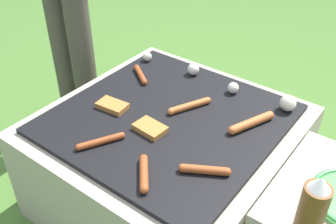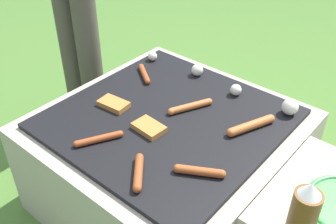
{
  "view_description": "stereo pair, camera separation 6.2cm",
  "coord_description": "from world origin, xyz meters",
  "views": [
    {
      "loc": [
        0.68,
        -0.9,
        1.25
      ],
      "look_at": [
        0.0,
        0.0,
        0.44
      ],
      "focal_mm": 42.0,
      "sensor_mm": 36.0,
      "label": 1
    },
    {
      "loc": [
        0.73,
        -0.86,
        1.25
      ],
      "look_at": [
        0.0,
        0.0,
        0.44
      ],
      "focal_mm": 42.0,
      "sensor_mm": 36.0,
      "label": 2
    }
  ],
  "objects": [
    {
      "name": "condiment_bottle",
      "position": [
        0.58,
        -0.18,
        0.51
      ],
      "size": [
        0.07,
        0.07,
        0.19
      ],
      "color": "brown",
      "rests_on": "side_ledge"
    },
    {
      "name": "sausage_back_right",
      "position": [
        -0.08,
        -0.25,
        0.44
      ],
      "size": [
        0.09,
        0.15,
        0.02
      ],
      "color": "#93421E",
      "rests_on": "grill"
    },
    {
      "name": "sausage_front_center",
      "position": [
        0.26,
        -0.16,
        0.44
      ],
      "size": [
        0.14,
        0.09,
        0.03
      ],
      "color": "#A34C23",
      "rests_on": "grill"
    },
    {
      "name": "bread_slice_left",
      "position": [
        -0.2,
        -0.08,
        0.43
      ],
      "size": [
        0.12,
        0.08,
        0.02
      ],
      "color": "#B27033",
      "rests_on": "grill"
    },
    {
      "name": "sausage_back_left",
      "position": [
        -0.26,
        0.15,
        0.44
      ],
      "size": [
        0.13,
        0.1,
        0.02
      ],
      "color": "#93421E",
      "rests_on": "grill"
    },
    {
      "name": "sausage_back_center",
      "position": [
        0.12,
        -0.28,
        0.44
      ],
      "size": [
        0.11,
        0.12,
        0.03
      ],
      "color": "#93421E",
      "rests_on": "grill"
    },
    {
      "name": "bread_slice_center",
      "position": [
        -0.0,
        -0.1,
        0.43
      ],
      "size": [
        0.11,
        0.08,
        0.02
      ],
      "color": "#B27033",
      "rests_on": "grill"
    },
    {
      "name": "ground_plane",
      "position": [
        0.0,
        0.0,
        0.0
      ],
      "size": [
        14.0,
        14.0,
        0.0
      ],
      "primitive_type": "plane",
      "color": "#47702D"
    },
    {
      "name": "sausage_front_right",
      "position": [
        0.26,
        0.13,
        0.44
      ],
      "size": [
        0.09,
        0.18,
        0.03
      ],
      "color": "#B7602D",
      "rests_on": "grill"
    },
    {
      "name": "sausage_mid_right",
      "position": [
        0.03,
        0.09,
        0.44
      ],
      "size": [
        0.09,
        0.17,
        0.02
      ],
      "color": "#B7602D",
      "rests_on": "grill"
    },
    {
      "name": "mushroom_row",
      "position": [
        0.09,
        0.29,
        0.45
      ],
      "size": [
        0.7,
        0.07,
        0.06
      ],
      "color": "silver",
      "rests_on": "grill"
    },
    {
      "name": "grill",
      "position": [
        0.0,
        0.0,
        0.21
      ],
      "size": [
        0.84,
        0.84,
        0.42
      ],
      "color": "#A89E8C",
      "rests_on": "ground_plane"
    }
  ]
}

